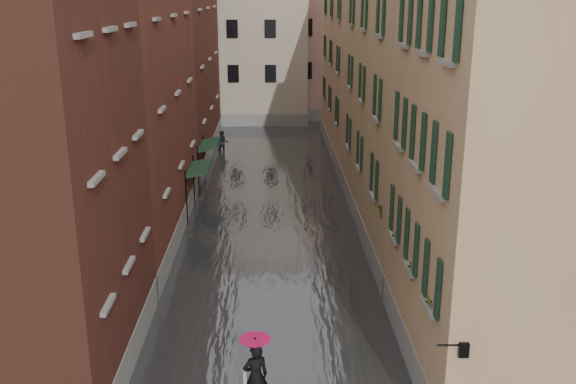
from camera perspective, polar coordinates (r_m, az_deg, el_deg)
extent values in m
plane|color=slate|center=(21.41, -1.54, -12.55)|extent=(120.00, 120.00, 0.00)
cube|color=#484C50|center=(33.30, -1.53, -1.23)|extent=(10.00, 60.00, 0.20)
cube|color=brown|center=(18.51, -23.97, 2.84)|extent=(6.00, 8.00, 13.00)
cube|color=maroon|center=(28.82, -15.82, 7.83)|extent=(6.00, 14.00, 12.50)
cube|color=brown|center=(43.33, -11.11, 12.09)|extent=(6.00, 16.00, 14.00)
cube|color=#A97C57|center=(18.62, 20.39, 0.93)|extent=(6.00, 8.00, 11.50)
cube|color=tan|center=(28.74, 12.62, 8.54)|extent=(6.00, 14.00, 13.00)
cube|color=#A97C57|center=(43.42, 7.85, 10.60)|extent=(6.00, 16.00, 11.50)
cube|color=beige|center=(56.83, -4.68, 12.98)|extent=(12.00, 9.00, 13.00)
cube|color=tan|center=(59.07, 4.41, 12.66)|extent=(10.00, 9.00, 12.00)
cube|color=#173420|center=(31.47, -7.86, 2.17)|extent=(1.09, 2.95, 0.31)
cylinder|color=black|center=(30.45, -9.01, -0.65)|extent=(0.06, 0.06, 2.80)
cylinder|color=black|center=(33.24, -8.37, 0.91)|extent=(0.06, 0.06, 2.80)
cube|color=#173420|center=(36.36, -7.02, 4.24)|extent=(1.09, 2.99, 0.31)
cylinder|color=black|center=(35.25, -7.98, 1.86)|extent=(0.06, 0.06, 2.80)
cylinder|color=black|center=(38.13, -7.50, 3.05)|extent=(0.06, 0.06, 2.80)
cylinder|color=black|center=(15.19, 14.23, -13.06)|extent=(0.60, 0.05, 0.05)
cube|color=black|center=(15.32, 15.31, -13.30)|extent=(0.22, 0.22, 0.35)
cube|color=beige|center=(15.32, 15.31, -13.30)|extent=(0.14, 0.14, 0.24)
cube|color=#9D5333|center=(16.61, 12.95, -10.01)|extent=(0.22, 0.85, 0.18)
imported|color=#265926|center=(16.42, 13.05, -8.71)|extent=(0.59, 0.51, 0.66)
cube|color=#9D5333|center=(18.49, 11.35, -6.99)|extent=(0.22, 0.85, 0.18)
imported|color=#265926|center=(18.32, 11.43, -5.80)|extent=(0.59, 0.51, 0.66)
cube|color=#9D5333|center=(20.64, 9.94, -4.29)|extent=(0.22, 0.85, 0.18)
imported|color=#265926|center=(20.49, 10.00, -3.20)|extent=(0.59, 0.51, 0.66)
cube|color=#9D5333|center=(23.24, 8.62, -1.76)|extent=(0.22, 0.85, 0.18)
imported|color=#265926|center=(23.11, 8.66, -0.77)|extent=(0.59, 0.51, 0.66)
imported|color=black|center=(17.65, -2.89, -16.06)|extent=(0.79, 0.63, 1.89)
cube|color=#BEAD9D|center=(17.70, -3.83, -15.95)|extent=(0.08, 0.30, 0.38)
cylinder|color=black|center=(17.44, -2.91, -14.95)|extent=(0.02, 0.02, 1.00)
cone|color=#CC0D4C|center=(17.14, -2.94, -13.33)|extent=(0.86, 0.86, 0.28)
imported|color=black|center=(44.36, -5.81, 4.37)|extent=(0.92, 0.77, 1.68)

